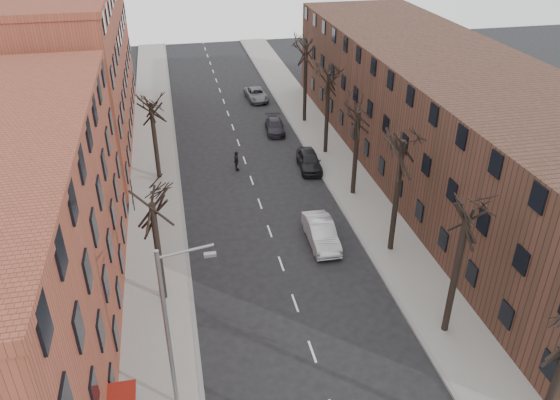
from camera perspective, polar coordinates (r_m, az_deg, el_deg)
sidewalk_left at (r=48.40m, az=-12.96°, el=2.81°), size 4.00×90.00×0.15m
sidewalk_right at (r=50.36m, az=5.50°, el=4.57°), size 4.00×90.00×0.15m
building_left_far at (r=55.23m, az=-22.37°, el=12.49°), size 12.00×28.00×14.00m
building_right at (r=47.22m, az=17.01°, el=8.11°), size 12.00×50.00×10.00m
tree_right_b at (r=32.61m, az=16.75°, el=-12.97°), size 5.20×5.20×10.80m
tree_right_c at (r=38.12m, az=11.41°, el=-5.14°), size 5.20×5.20×11.60m
tree_right_d at (r=44.39m, az=7.59°, el=0.63°), size 5.20×5.20×10.00m
tree_right_e at (r=51.15m, az=4.75°, el=4.93°), size 5.20×5.20×10.80m
tree_right_f at (r=58.22m, az=2.55°, el=8.19°), size 5.20×5.20×11.60m
tree_left_a at (r=34.05m, az=-11.96°, el=-10.06°), size 5.20×5.20×9.50m
tree_left_b at (r=47.53m, az=-12.46°, el=2.24°), size 5.20×5.20×9.50m
streetlight at (r=24.70m, az=-11.35°, el=-12.75°), size 2.45×0.22×9.03m
silver_sedan at (r=37.75m, az=4.31°, el=-3.43°), size 1.82×4.99×1.64m
parked_car_near at (r=47.77m, az=3.07°, el=4.14°), size 2.18×4.70×1.56m
parked_car_mid at (r=55.31m, az=-0.55°, el=7.73°), size 2.16×4.48×1.26m
parked_car_far at (r=64.35m, az=-2.48°, el=10.96°), size 2.49×4.80×1.29m
pedestrian_crossing at (r=47.50m, az=-4.57°, el=4.09°), size 0.48×1.07×1.80m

